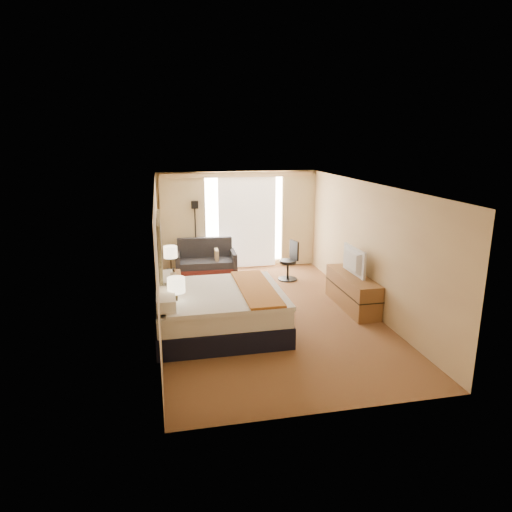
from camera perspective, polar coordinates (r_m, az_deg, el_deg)
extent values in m
cube|color=#592419|center=(9.34, 1.40, -7.20)|extent=(4.20, 7.00, 0.02)
cube|color=silver|center=(8.70, 1.51, 8.89)|extent=(4.20, 7.00, 0.02)
cube|color=#DDBF86|center=(12.29, -2.32, 4.49)|extent=(4.20, 0.02, 2.60)
cube|color=#DDBF86|center=(5.75, 9.58, -7.86)|extent=(4.20, 0.02, 2.60)
cube|color=#DDBF86|center=(8.70, -12.13, -0.15)|extent=(0.02, 7.00, 2.60)
cube|color=#DDBF86|center=(9.62, 13.72, 1.18)|extent=(0.02, 7.00, 2.60)
cube|color=black|center=(8.90, -11.87, 0.06)|extent=(0.06, 1.85, 1.50)
cube|color=#925835|center=(8.04, -10.06, -9.04)|extent=(0.45, 0.52, 0.55)
cube|color=#925835|center=(10.38, -10.58, -3.53)|extent=(0.45, 0.52, 0.55)
cube|color=#925835|center=(9.77, 11.94, -4.31)|extent=(0.50, 1.80, 0.70)
cube|color=silver|center=(12.30, -1.14, 4.60)|extent=(2.30, 0.02, 2.30)
cube|color=beige|center=(12.02, -9.06, 3.94)|extent=(1.15, 0.09, 2.50)
cube|color=beige|center=(12.55, 5.25, 4.52)|extent=(0.90, 0.09, 2.50)
cube|color=white|center=(12.27, -1.11, 4.34)|extent=(1.55, 0.04, 2.50)
cube|color=#DDBF86|center=(11.97, -2.25, 10.11)|extent=(4.00, 0.16, 0.12)
cube|color=black|center=(8.50, -4.55, -8.13)|extent=(2.29, 2.07, 0.38)
cube|color=white|center=(8.37, -4.60, -5.89)|extent=(2.24, 2.02, 0.33)
cube|color=white|center=(8.31, -4.03, -4.62)|extent=(2.10, 2.10, 0.08)
cube|color=#BA732A|center=(8.39, -0.03, -4.01)|extent=(0.60, 2.10, 0.04)
cube|color=white|center=(7.73, -11.19, -5.33)|extent=(0.31, 0.85, 0.20)
cube|color=white|center=(8.68, -11.32, -3.08)|extent=(0.31, 0.85, 0.20)
cube|color=beige|center=(8.19, -10.20, -3.79)|extent=(0.11, 0.46, 0.39)
cube|color=#551C18|center=(11.75, -6.25, -1.92)|extent=(1.55, 0.87, 0.27)
cube|color=#28292D|center=(11.64, -6.26, -0.94)|extent=(1.43, 0.70, 0.17)
cube|color=#28292D|center=(11.93, -6.42, 0.90)|extent=(1.42, 0.20, 0.60)
cube|color=#28292D|center=(11.66, -9.74, -0.87)|extent=(0.14, 0.82, 0.49)
cube|color=#28292D|center=(11.74, -2.85, -0.56)|extent=(0.14, 0.82, 0.49)
cube|color=beige|center=(11.61, -4.95, 0.00)|extent=(0.10, 0.38, 0.35)
cube|color=black|center=(12.26, -7.41, -1.84)|extent=(0.24, 0.24, 0.03)
cylinder|color=black|center=(12.04, -7.54, 2.05)|extent=(0.03, 0.03, 1.68)
cube|color=black|center=(11.88, -7.69, 6.39)|extent=(0.17, 0.17, 0.19)
cylinder|color=black|center=(11.49, 3.97, -2.88)|extent=(0.48, 0.48, 0.03)
cylinder|color=black|center=(11.42, 3.99, -1.76)|extent=(0.06, 0.06, 0.43)
cylinder|color=black|center=(11.36, 4.01, -0.70)|extent=(0.42, 0.42, 0.07)
cube|color=black|center=(11.37, 4.79, 0.75)|extent=(0.14, 0.38, 0.48)
cube|color=black|center=(7.99, -9.79, -6.89)|extent=(0.11, 0.11, 0.04)
cylinder|color=black|center=(7.92, -9.86, -5.48)|extent=(0.03, 0.03, 0.38)
cylinder|color=#FFEDBF|center=(7.83, -9.95, -3.59)|extent=(0.30, 0.30, 0.26)
cube|color=black|center=(10.23, -10.52, -2.07)|extent=(0.11, 0.11, 0.04)
cylinder|color=black|center=(10.17, -10.58, -0.97)|extent=(0.03, 0.03, 0.37)
cylinder|color=#FFEDBF|center=(10.10, -10.65, 0.50)|extent=(0.30, 0.30, 0.25)
cube|color=#95C5E6|center=(7.99, -9.25, -6.58)|extent=(0.17, 0.17, 0.12)
cube|color=black|center=(10.39, -10.62, -1.75)|extent=(0.17, 0.13, 0.07)
imported|color=black|center=(9.65, 11.64, -0.60)|extent=(0.15, 0.99, 0.57)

